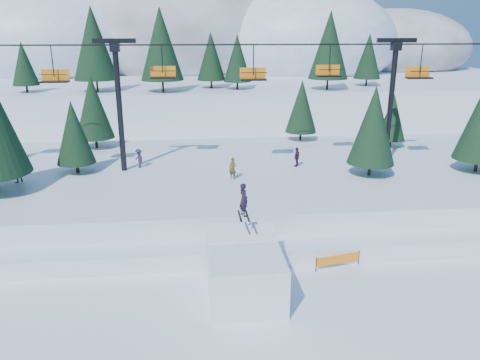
{
  "coord_description": "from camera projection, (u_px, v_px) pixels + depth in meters",
  "views": [
    {
      "loc": [
        -3.36,
        -19.24,
        13.31
      ],
      "look_at": [
        -0.77,
        6.0,
        5.2
      ],
      "focal_mm": 35.0,
      "sensor_mm": 36.0,
      "label": 1
    }
  ],
  "objects": [
    {
      "name": "jump_kicker",
      "position": [
        245.0,
        271.0,
        24.25
      ],
      "size": [
        3.79,
        5.16,
        5.74
      ],
      "color": "white",
      "rests_on": "ground"
    },
    {
      "name": "mid_shelf",
      "position": [
        234.0,
        181.0,
        39.28
      ],
      "size": [
        70.0,
        22.0,
        2.5
      ],
      "primitive_type": "cube",
      "color": "white",
      "rests_on": "ground"
    },
    {
      "name": "berm",
      "position": [
        249.0,
        239.0,
        30.02
      ],
      "size": [
        70.0,
        6.0,
        1.1
      ],
      "primitive_type": "cube",
      "color": "white",
      "rests_on": "ground"
    },
    {
      "name": "ground",
      "position": [
        268.0,
        319.0,
        22.61
      ],
      "size": [
        160.0,
        160.0,
        0.0
      ],
      "primitive_type": "plane",
      "color": "white",
      "rests_on": "ground"
    },
    {
      "name": "mountain_ridge",
      "position": [
        181.0,
        51.0,
        88.68
      ],
      "size": [
        119.0,
        60.0,
        26.46
      ],
      "color": "white",
      "rests_on": "ground"
    },
    {
      "name": "chairlift",
      "position": [
        243.0,
        84.0,
        36.94
      ],
      "size": [
        46.12,
        3.21,
        10.28
      ],
      "color": "black",
      "rests_on": "mid_shelf"
    },
    {
      "name": "conifer_stand",
      "position": [
        238.0,
        112.0,
        37.86
      ],
      "size": [
        63.7,
        18.25,
        10.01
      ],
      "color": "black",
      "rests_on": "mid_shelf"
    },
    {
      "name": "distant_skiers",
      "position": [
        210.0,
        158.0,
        38.3
      ],
      "size": [
        30.5,
        6.81,
        1.81
      ],
      "color": "#3E1D34",
      "rests_on": "mid_shelf"
    },
    {
      "name": "banner_far",
      "position": [
        404.0,
        243.0,
        29.52
      ],
      "size": [
        2.61,
        1.21,
        0.9
      ],
      "color": "black",
      "rests_on": "ground"
    },
    {
      "name": "banner_near",
      "position": [
        338.0,
        259.0,
        27.36
      ],
      "size": [
        2.8,
        0.63,
        0.9
      ],
      "color": "black",
      "rests_on": "ground"
    }
  ]
}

